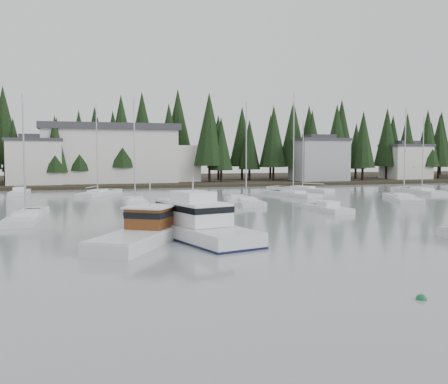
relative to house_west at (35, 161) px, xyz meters
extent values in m
plane|color=gray|center=(18.00, -79.00, -4.65)|extent=(260.00, 260.00, 0.00)
cube|color=black|center=(18.00, 18.00, -4.65)|extent=(240.00, 54.00, 1.00)
cube|color=silver|center=(0.00, 0.00, -0.40)|extent=(9.00, 7.00, 7.50)
cube|color=#38383D|center=(0.00, 0.00, 3.60)|extent=(9.54, 7.42, 0.50)
cube|color=#38383D|center=(0.00, 0.00, 4.20)|extent=(4.95, 3.85, 0.80)
cube|color=#999EA0|center=(54.00, -1.00, -0.15)|extent=(10.00, 8.00, 8.00)
cube|color=#38383D|center=(54.00, -1.00, 4.10)|extent=(10.60, 8.48, 0.50)
cube|color=#38383D|center=(54.00, -1.00, 4.70)|extent=(5.50, 4.40, 0.80)
cube|color=silver|center=(76.00, 1.00, -0.65)|extent=(9.00, 7.00, 7.00)
cube|color=#38383D|center=(76.00, 1.00, 3.10)|extent=(9.54, 7.42, 0.50)
cube|color=#38383D|center=(76.00, 1.00, 3.70)|extent=(4.95, 3.85, 0.80)
cube|color=silver|center=(13.00, 3.00, 0.85)|extent=(24.00, 10.00, 10.00)
cube|color=#38383D|center=(13.00, 3.00, 6.15)|extent=(25.00, 11.00, 1.20)
cube|color=silver|center=(25.00, 5.00, -0.65)|extent=(10.00, 8.00, 7.00)
cube|color=silver|center=(10.94, -62.44, -4.56)|extent=(7.08, 9.03, 1.27)
cube|color=silver|center=(10.94, -62.44, -3.87)|extent=(6.94, 8.85, 0.12)
cube|color=#4D260F|center=(11.86, -60.94, -3.19)|extent=(3.42, 3.50, 1.37)
cube|color=white|center=(11.86, -60.94, -2.46)|extent=(3.86, 3.95, 0.12)
cube|color=black|center=(11.86, -60.94, -2.92)|extent=(3.50, 3.57, 0.39)
cylinder|color=#A5A8AD|center=(11.86, -60.94, -1.63)|extent=(0.08, 0.08, 1.56)
cube|color=black|center=(8.86, -61.17, -4.70)|extent=(2.63, 3.28, 0.54)
cube|color=silver|center=(14.94, -61.00, -4.50)|extent=(6.30, 11.57, 1.61)
cube|color=black|center=(14.94, -61.00, -4.62)|extent=(6.35, 11.63, 0.22)
cube|color=white|center=(14.79, -60.47, -2.95)|extent=(4.26, 6.29, 1.46)
cube|color=black|center=(14.79, -60.47, -2.59)|extent=(4.34, 6.36, 0.40)
cube|color=white|center=(14.79, -60.47, -1.89)|extent=(2.76, 3.32, 0.65)
cylinder|color=#A5A8AD|center=(14.79, -60.47, -1.09)|extent=(0.10, 0.10, 1.11)
cube|color=silver|center=(25.69, -39.16, -4.68)|extent=(3.51, 8.53, 1.05)
cube|color=white|center=(25.69, -39.16, -4.03)|extent=(2.16, 3.00, 0.30)
cylinder|color=#A5A8AD|center=(25.69, -39.16, 1.36)|extent=(0.14, 0.14, 11.04)
cube|color=silver|center=(13.48, -35.90, -4.68)|extent=(2.66, 8.85, 1.05)
cube|color=white|center=(13.48, -35.90, -4.03)|extent=(1.77, 3.03, 0.30)
cylinder|color=#A5A8AD|center=(13.48, -35.90, 1.57)|extent=(0.14, 0.14, 11.45)
cube|color=silver|center=(3.01, -47.66, -4.68)|extent=(2.88, 10.37, 1.05)
cube|color=white|center=(3.01, -47.66, -4.03)|extent=(1.87, 3.56, 0.30)
cylinder|color=#A5A8AD|center=(3.01, -47.66, 0.92)|extent=(0.14, 0.14, 10.15)
cube|color=silver|center=(9.82, -21.26, -4.68)|extent=(6.35, 9.90, 1.05)
cube|color=white|center=(9.82, -21.26, -4.03)|extent=(2.98, 3.75, 0.30)
cylinder|color=#A5A8AD|center=(9.82, -21.26, 1.94)|extent=(0.14, 0.14, 12.19)
cube|color=silver|center=(45.56, -40.59, -4.68)|extent=(6.77, 10.39, 1.05)
cube|color=white|center=(45.56, -40.59, -4.03)|extent=(3.18, 3.94, 0.30)
cylinder|color=#A5A8AD|center=(45.56, -40.59, 1.24)|extent=(0.14, 0.14, 10.79)
cube|color=silver|center=(40.87, -21.67, -4.68)|extent=(6.83, 10.42, 1.05)
cube|color=white|center=(40.87, -21.67, -4.03)|extent=(3.17, 3.95, 0.30)
cylinder|color=#A5A8AD|center=(40.87, -21.67, 1.03)|extent=(0.14, 0.14, 10.37)
cube|color=silver|center=(56.08, -30.34, -4.68)|extent=(4.21, 10.24, 1.05)
cube|color=white|center=(56.08, -30.34, -4.03)|extent=(2.46, 3.62, 0.30)
cylinder|color=#A5A8AD|center=(56.08, -30.34, 1.16)|extent=(0.14, 0.14, 10.63)
cube|color=silver|center=(35.39, -30.41, -4.68)|extent=(4.54, 9.95, 1.05)
cube|color=white|center=(35.39, -30.41, -4.03)|extent=(2.44, 3.58, 0.30)
cylinder|color=#A5A8AD|center=(35.39, -30.41, 2.63)|extent=(0.14, 0.14, 13.57)
cube|color=silver|center=(30.99, -48.78, -4.60)|extent=(2.57, 6.16, 0.90)
cube|color=white|center=(30.99, -48.78, -3.90)|extent=(1.61, 2.02, 0.55)
cube|color=silver|center=(-0.87, -16.71, -4.60)|extent=(2.38, 6.94, 0.90)
cube|color=white|center=(-0.87, -16.71, -3.90)|extent=(1.55, 2.24, 0.55)
cube|color=silver|center=(24.70, -38.91, -4.60)|extent=(3.46, 5.66, 0.90)
cube|color=white|center=(24.70, -38.91, -3.90)|extent=(1.87, 2.01, 0.55)
sphere|color=#145933|center=(19.96, -77.11, -4.65)|extent=(0.41, 0.41, 0.41)
camera|label=1|loc=(7.63, -92.91, 0.78)|focal=40.00mm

